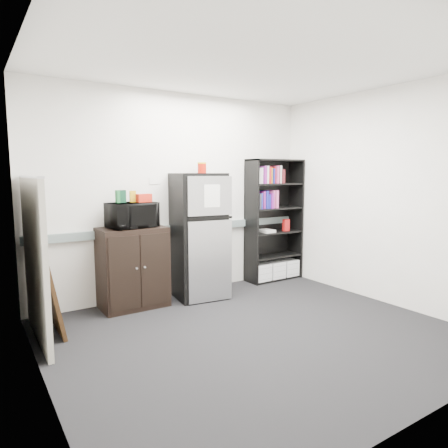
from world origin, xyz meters
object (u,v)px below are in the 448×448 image
(bookshelf, at_px, (274,221))
(cabinet, at_px, (133,267))
(refrigerator, at_px, (198,236))
(cubicle_partition, at_px, (35,259))
(microwave, at_px, (132,215))

(bookshelf, distance_m, cabinet, 2.33)
(bookshelf, bearing_deg, refrigerator, -174.16)
(bookshelf, relative_size, cubicle_partition, 1.14)
(bookshelf, distance_m, refrigerator, 1.42)
(microwave, height_order, refrigerator, refrigerator)
(cabinet, distance_m, refrigerator, 0.94)
(bookshelf, relative_size, cabinet, 1.87)
(cubicle_partition, xyz_separation_m, microwave, (1.14, 0.40, 0.33))
(bookshelf, xyz_separation_m, microwave, (-2.29, -0.08, 0.23))
(cubicle_partition, xyz_separation_m, refrigerator, (2.02, 0.34, 0.01))
(cabinet, xyz_separation_m, microwave, (0.00, -0.02, 0.65))
(cubicle_partition, distance_m, refrigerator, 2.04)
(cubicle_partition, relative_size, cabinet, 1.64)
(bookshelf, distance_m, microwave, 2.30)
(microwave, bearing_deg, cabinet, 81.65)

